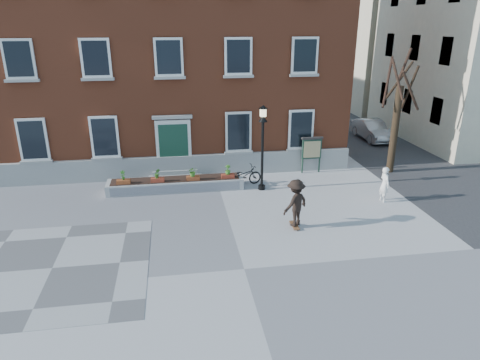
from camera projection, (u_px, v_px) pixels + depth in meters
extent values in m
plane|color=#9F9FA2|center=(244.00, 269.00, 13.47)|extent=(100.00, 100.00, 0.00)
cube|color=#525255|center=(52.00, 268.00, 13.51)|extent=(6.00, 6.00, 0.01)
imported|color=black|center=(243.00, 176.00, 20.18)|extent=(1.92, 1.05, 0.95)
imported|color=#AFB1B4|center=(372.00, 130.00, 28.01)|extent=(1.38, 3.93, 1.29)
imported|color=white|center=(385.00, 184.00, 18.31)|extent=(0.41, 0.59, 1.55)
cube|color=brown|center=(168.00, 46.00, 24.04)|extent=(18.00, 10.00, 12.00)
cube|color=#989893|center=(175.00, 167.00, 21.20)|extent=(18.00, 0.24, 1.10)
cube|color=gray|center=(175.00, 176.00, 21.24)|extent=(2.60, 0.80, 0.20)
cube|color=#989994|center=(175.00, 171.00, 21.31)|extent=(2.20, 0.50, 0.20)
cube|color=silver|center=(174.00, 145.00, 20.86)|extent=(1.70, 0.12, 2.50)
cube|color=#153B2A|center=(174.00, 147.00, 20.85)|extent=(1.40, 0.06, 2.30)
cube|color=#A1A19C|center=(172.00, 117.00, 20.33)|extent=(1.90, 0.25, 0.15)
cube|color=white|center=(33.00, 140.00, 19.70)|extent=(1.30, 0.10, 2.00)
cube|color=black|center=(33.00, 140.00, 19.66)|extent=(1.08, 0.04, 1.78)
cube|color=gray|center=(36.00, 162.00, 20.02)|extent=(1.44, 0.20, 0.12)
cube|color=silver|center=(19.00, 59.00, 18.45)|extent=(1.30, 0.10, 1.70)
cube|color=black|center=(19.00, 59.00, 18.40)|extent=(1.08, 0.04, 1.48)
cube|color=#9B9C96|center=(22.00, 81.00, 18.71)|extent=(1.44, 0.20, 0.12)
cube|color=white|center=(105.00, 137.00, 20.18)|extent=(1.30, 0.10, 2.00)
cube|color=black|center=(105.00, 137.00, 20.13)|extent=(1.08, 0.04, 1.78)
cube|color=#969691|center=(107.00, 159.00, 20.49)|extent=(1.44, 0.20, 0.12)
cube|color=white|center=(96.00, 58.00, 18.92)|extent=(1.30, 0.10, 1.70)
cube|color=black|center=(96.00, 58.00, 18.87)|extent=(1.08, 0.04, 1.48)
cube|color=#999994|center=(98.00, 79.00, 19.18)|extent=(1.44, 0.20, 0.12)
cube|color=white|center=(169.00, 57.00, 19.39)|extent=(1.30, 0.10, 1.70)
cube|color=black|center=(169.00, 57.00, 19.34)|extent=(1.08, 0.04, 1.48)
cube|color=#A9A9A3|center=(170.00, 78.00, 19.65)|extent=(1.44, 0.20, 0.12)
cube|color=silver|center=(238.00, 132.00, 21.12)|extent=(1.30, 0.10, 2.00)
cube|color=black|center=(239.00, 132.00, 21.07)|extent=(1.08, 0.04, 1.78)
cube|color=#A1A19C|center=(239.00, 153.00, 21.43)|extent=(1.44, 0.20, 0.12)
cube|color=white|center=(238.00, 56.00, 19.86)|extent=(1.30, 0.10, 1.70)
cube|color=black|center=(238.00, 56.00, 19.81)|extent=(1.08, 0.04, 1.48)
cube|color=#A5A5A0|center=(239.00, 76.00, 20.12)|extent=(1.44, 0.20, 0.12)
cube|color=white|center=(301.00, 129.00, 21.59)|extent=(1.30, 0.10, 2.00)
cube|color=black|center=(301.00, 130.00, 21.54)|extent=(1.08, 0.04, 1.78)
cube|color=gray|center=(300.00, 150.00, 21.90)|extent=(1.44, 0.20, 0.12)
cube|color=white|center=(305.00, 55.00, 20.33)|extent=(1.30, 0.10, 1.70)
cube|color=black|center=(305.00, 56.00, 20.28)|extent=(1.08, 0.04, 1.48)
cube|color=#9B9C97|center=(304.00, 75.00, 20.59)|extent=(1.44, 0.20, 0.12)
cube|color=#B8B8B3|center=(176.00, 184.00, 19.75)|extent=(6.20, 1.10, 0.50)
cube|color=#B1B1B1|center=(176.00, 189.00, 19.24)|extent=(5.80, 0.02, 0.40)
cube|color=black|center=(176.00, 179.00, 19.67)|extent=(5.80, 0.90, 0.06)
cube|color=#944420|center=(124.00, 182.00, 19.06)|extent=(0.60, 0.25, 0.20)
imported|color=#265E1C|center=(123.00, 175.00, 18.95)|extent=(0.24, 0.24, 0.45)
cube|color=#983621|center=(158.00, 180.00, 19.28)|extent=(0.60, 0.25, 0.20)
imported|color=#2E631D|center=(157.00, 173.00, 19.17)|extent=(0.25, 0.25, 0.45)
cube|color=#934220|center=(193.00, 178.00, 19.52)|extent=(0.60, 0.25, 0.20)
imported|color=#32691F|center=(193.00, 172.00, 19.40)|extent=(0.40, 0.40, 0.45)
cube|color=#973421|center=(228.00, 176.00, 19.75)|extent=(0.60, 0.25, 0.20)
imported|color=#346E21|center=(228.00, 170.00, 19.64)|extent=(0.25, 0.25, 0.45)
cylinder|color=#312315|center=(395.00, 130.00, 21.43)|extent=(0.36, 0.36, 4.40)
cylinder|color=black|center=(410.00, 88.00, 20.78)|extent=(0.12, 1.12, 2.23)
cylinder|color=black|center=(399.00, 81.00, 21.12)|extent=(1.18, 0.49, 1.97)
cylinder|color=black|center=(388.00, 82.00, 20.87)|extent=(0.88, 1.14, 2.35)
cylinder|color=#2F1E15|center=(398.00, 80.00, 20.30)|extent=(0.60, 0.77, 1.90)
cylinder|color=#2F1E15|center=(411.00, 91.00, 20.17)|extent=(1.39, 0.55, 1.95)
cylinder|color=#301E15|center=(405.00, 65.00, 20.47)|extent=(0.43, 0.48, 1.58)
cube|color=#363639|center=(363.00, 126.00, 31.89)|extent=(8.00, 36.00, 0.01)
cube|color=#C0B89B|center=(396.00, 31.00, 37.91)|extent=(10.00, 11.00, 13.00)
cube|color=black|center=(437.00, 111.00, 24.51)|extent=(0.08, 1.00, 1.50)
cube|color=black|center=(408.00, 101.00, 27.47)|extent=(0.08, 1.00, 1.50)
cube|color=black|center=(385.00, 93.00, 30.43)|extent=(0.08, 1.00, 1.50)
cube|color=black|center=(447.00, 51.00, 23.36)|extent=(0.08, 1.00, 1.50)
cube|color=black|center=(415.00, 48.00, 26.32)|extent=(0.08, 1.00, 1.50)
cube|color=black|center=(390.00, 45.00, 29.28)|extent=(0.08, 1.00, 1.50)
cylinder|color=black|center=(262.00, 187.00, 19.83)|extent=(0.32, 0.32, 0.20)
cylinder|color=black|center=(262.00, 156.00, 19.30)|extent=(0.12, 0.12, 3.20)
cone|color=black|center=(263.00, 118.00, 18.69)|extent=(0.40, 0.40, 0.30)
cube|color=#F6EDB5|center=(263.00, 113.00, 18.60)|extent=(0.24, 0.24, 0.34)
cone|color=black|center=(263.00, 107.00, 18.52)|extent=(0.40, 0.40, 0.16)
cylinder|color=#172E21|center=(303.00, 156.00, 21.70)|extent=(0.08, 0.08, 1.80)
cylinder|color=#172F21|center=(320.00, 155.00, 21.84)|extent=(0.08, 0.08, 1.80)
cube|color=#1A3427|center=(312.00, 149.00, 21.65)|extent=(1.00, 0.10, 1.00)
cube|color=#C7C080|center=(312.00, 149.00, 21.59)|extent=(0.85, 0.02, 0.85)
cube|color=#332E2C|center=(312.00, 138.00, 21.45)|extent=(1.10, 0.16, 0.10)
cube|color=brown|center=(294.00, 225.00, 16.23)|extent=(0.22, 0.78, 0.03)
cylinder|color=black|center=(294.00, 230.00, 15.97)|extent=(0.03, 0.05, 0.05)
cylinder|color=black|center=(299.00, 229.00, 15.99)|extent=(0.03, 0.05, 0.05)
cylinder|color=black|center=(290.00, 223.00, 16.49)|extent=(0.03, 0.05, 0.05)
cylinder|color=black|center=(295.00, 223.00, 16.51)|extent=(0.03, 0.05, 0.05)
imported|color=black|center=(296.00, 203.00, 15.90)|extent=(1.36, 1.21, 1.82)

